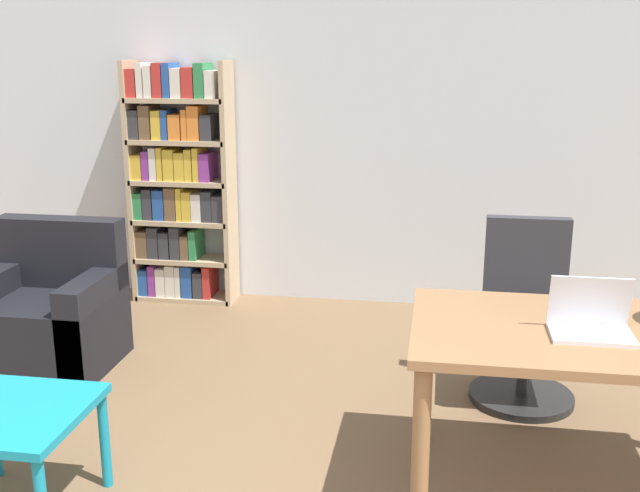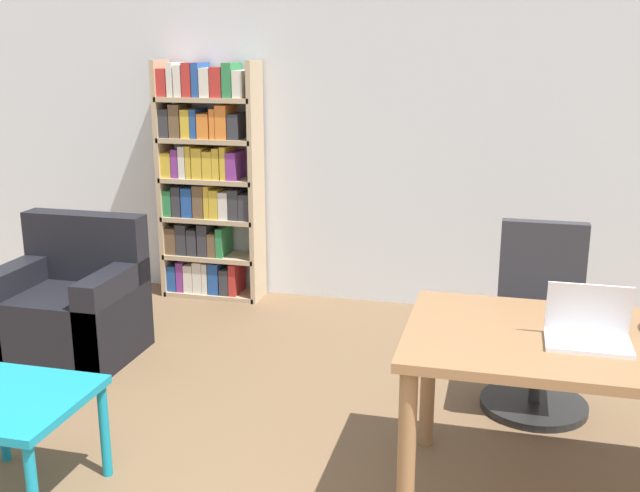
{
  "view_description": "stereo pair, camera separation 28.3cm",
  "coord_description": "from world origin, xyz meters",
  "px_view_note": "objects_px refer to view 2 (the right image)",
  "views": [
    {
      "loc": [
        0.33,
        -0.9,
        1.86
      ],
      "look_at": [
        -0.19,
        2.29,
        1.01
      ],
      "focal_mm": 42.0,
      "sensor_mm": 36.0,
      "label": 1
    },
    {
      "loc": [
        0.6,
        -0.85,
        1.86
      ],
      "look_at": [
        -0.19,
        2.29,
        1.01
      ],
      "focal_mm": 42.0,
      "sensor_mm": 36.0,
      "label": 2
    }
  ],
  "objects_px": {
    "laptop": "(588,330)",
    "office_chair": "(539,328)",
    "side_table_blue": "(11,412)",
    "bookshelf": "(207,183)",
    "desk": "(584,362)",
    "armchair": "(71,310)"
  },
  "relations": [
    {
      "from": "laptop",
      "to": "office_chair",
      "type": "height_order",
      "value": "laptop"
    },
    {
      "from": "laptop",
      "to": "side_table_blue",
      "type": "bearing_deg",
      "value": -168.38
    },
    {
      "from": "bookshelf",
      "to": "side_table_blue",
      "type": "bearing_deg",
      "value": -84.52
    },
    {
      "from": "side_table_blue",
      "to": "bookshelf",
      "type": "distance_m",
      "value": 2.83
    },
    {
      "from": "office_chair",
      "to": "bookshelf",
      "type": "height_order",
      "value": "bookshelf"
    },
    {
      "from": "side_table_blue",
      "to": "bookshelf",
      "type": "xyz_separation_m",
      "value": [
        -0.27,
        2.77,
        0.48
      ]
    },
    {
      "from": "desk",
      "to": "side_table_blue",
      "type": "distance_m",
      "value": 2.34
    },
    {
      "from": "side_table_blue",
      "to": "armchair",
      "type": "xyz_separation_m",
      "value": [
        -0.64,
        1.45,
        -0.11
      ]
    },
    {
      "from": "side_table_blue",
      "to": "laptop",
      "type": "bearing_deg",
      "value": 11.62
    },
    {
      "from": "laptop",
      "to": "side_table_blue",
      "type": "height_order",
      "value": "laptop"
    },
    {
      "from": "side_table_blue",
      "to": "armchair",
      "type": "bearing_deg",
      "value": 113.93
    },
    {
      "from": "armchair",
      "to": "laptop",
      "type": "bearing_deg",
      "value": -18.66
    },
    {
      "from": "laptop",
      "to": "office_chair",
      "type": "bearing_deg",
      "value": 97.26
    },
    {
      "from": "side_table_blue",
      "to": "bookshelf",
      "type": "bearing_deg",
      "value": 95.48
    },
    {
      "from": "laptop",
      "to": "office_chair",
      "type": "relative_size",
      "value": 0.32
    },
    {
      "from": "desk",
      "to": "bookshelf",
      "type": "xyz_separation_m",
      "value": [
        -2.54,
        2.25,
        0.23
      ]
    },
    {
      "from": "bookshelf",
      "to": "desk",
      "type": "bearing_deg",
      "value": -41.6
    },
    {
      "from": "laptop",
      "to": "office_chair",
      "type": "distance_m",
      "value": 1.09
    },
    {
      "from": "laptop",
      "to": "bookshelf",
      "type": "bearing_deg",
      "value": 137.72
    },
    {
      "from": "armchair",
      "to": "desk",
      "type": "bearing_deg",
      "value": -17.73
    },
    {
      "from": "office_chair",
      "to": "bookshelf",
      "type": "relative_size",
      "value": 0.55
    },
    {
      "from": "office_chair",
      "to": "side_table_blue",
      "type": "height_order",
      "value": "office_chair"
    }
  ]
}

